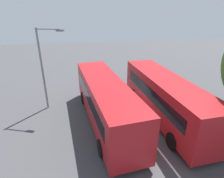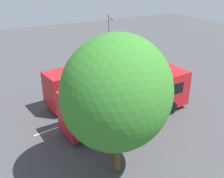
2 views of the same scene
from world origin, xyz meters
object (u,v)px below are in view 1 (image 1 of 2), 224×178
Objects in this scene: pedestrian at (91,76)px; street_lamp at (44,64)px; bus_far_left at (164,96)px; bus_center_left at (105,100)px.

street_lamp is at bearing -86.00° from pedestrian.
pedestrian is (7.56, 5.08, -0.74)m from bus_far_left.
pedestrian is 0.27× the size of street_lamp.
bus_center_left reaches higher than pedestrian.
bus_center_left is 7.51m from pedestrian.
pedestrian is (7.44, 0.64, -0.74)m from bus_center_left.
bus_far_left is at bearing 0.85° from street_lamp.
bus_far_left is at bearing -99.10° from bus_center_left.
street_lamp is (2.95, 8.83, 2.03)m from bus_far_left.
bus_far_left is at bearing -12.98° from pedestrian.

